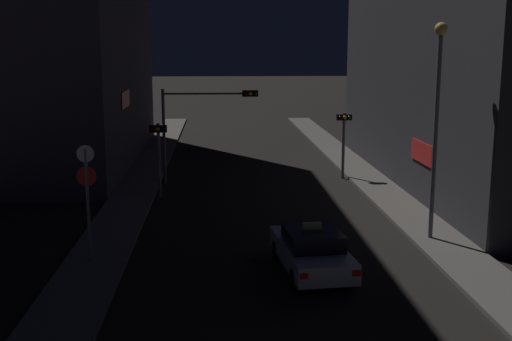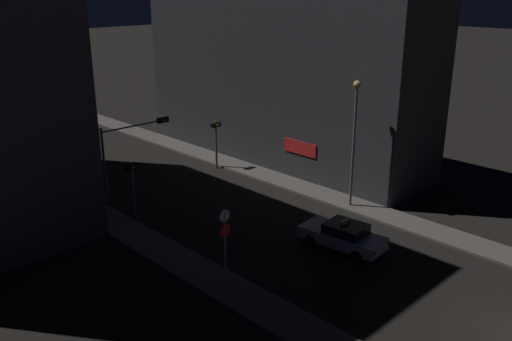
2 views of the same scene
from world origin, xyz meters
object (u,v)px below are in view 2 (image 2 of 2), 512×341
(traffic_light_left_kerb, at_px, (133,179))
(traffic_light_right_kerb, at_px, (216,135))
(sign_pole_left, at_px, (225,242))
(street_lamp_near_block, at_px, (355,128))
(traffic_light_overhead, at_px, (131,143))
(taxi, at_px, (343,235))

(traffic_light_left_kerb, relative_size, traffic_light_right_kerb, 0.98)
(sign_pole_left, xyz_separation_m, street_lamp_near_block, (11.77, 1.87, 2.56))
(traffic_light_left_kerb, bearing_deg, street_lamp_near_block, -36.12)
(traffic_light_overhead, bearing_deg, traffic_light_left_kerb, -122.43)
(traffic_light_left_kerb, relative_size, sign_pole_left, 0.92)
(traffic_light_right_kerb, bearing_deg, street_lamp_near_block, -85.13)
(traffic_light_overhead, bearing_deg, traffic_light_right_kerb, 5.16)
(sign_pole_left, bearing_deg, taxi, -9.40)
(traffic_light_overhead, distance_m, sign_pole_left, 13.03)
(taxi, relative_size, traffic_light_right_kerb, 1.30)
(traffic_light_right_kerb, relative_size, street_lamp_near_block, 0.47)
(taxi, height_order, traffic_light_right_kerb, traffic_light_right_kerb)
(traffic_light_left_kerb, height_order, traffic_light_right_kerb, traffic_light_right_kerb)
(taxi, xyz_separation_m, street_lamp_near_block, (4.79, 3.03, 4.24))
(sign_pole_left, bearing_deg, traffic_light_right_kerb, 50.72)
(street_lamp_near_block, bearing_deg, sign_pole_left, -170.96)
(traffic_light_right_kerb, xyz_separation_m, sign_pole_left, (-10.80, -13.21, -0.14))
(taxi, distance_m, traffic_light_right_kerb, 14.97)
(taxi, xyz_separation_m, sign_pole_left, (-6.98, 1.16, 1.68))
(traffic_light_right_kerb, bearing_deg, traffic_light_overhead, -174.84)
(traffic_light_left_kerb, distance_m, street_lamp_near_block, 13.07)
(traffic_light_right_kerb, height_order, street_lamp_near_block, street_lamp_near_block)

